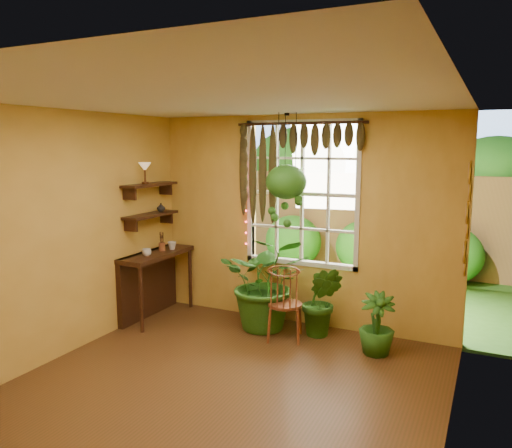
{
  "coord_description": "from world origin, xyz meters",
  "views": [
    {
      "loc": [
        2.22,
        -3.69,
        2.31
      ],
      "look_at": [
        -0.11,
        1.15,
        1.46
      ],
      "focal_mm": 35.0,
      "sensor_mm": 36.0,
      "label": 1
    }
  ],
  "objects": [
    {
      "name": "wall_back",
      "position": [
        0.0,
        2.25,
        1.35
      ],
      "size": [
        4.0,
        0.0,
        4.0
      ],
      "primitive_type": "plane",
      "rotation": [
        1.57,
        0.0,
        0.0
      ],
      "color": "gold",
      "rests_on": "floor"
    },
    {
      "name": "backyard",
      "position": [
        0.24,
        6.87,
        1.28
      ],
      "size": [
        14.0,
        10.0,
        12.0
      ],
      "color": "#285518",
      "rests_on": "ground"
    },
    {
      "name": "wall_left",
      "position": [
        -2.0,
        0.0,
        1.35
      ],
      "size": [
        0.0,
        4.5,
        4.5
      ],
      "primitive_type": "plane",
      "rotation": [
        1.57,
        0.0,
        1.57
      ],
      "color": "gold",
      "rests_on": "floor"
    },
    {
      "name": "cup_b",
      "position": [
        -1.72,
        1.84,
        0.95
      ],
      "size": [
        0.15,
        0.15,
        0.11
      ],
      "primitive_type": "imported",
      "rotation": [
        0.0,
        0.0,
        0.37
      ],
      "color": "beige",
      "rests_on": "counter_ledge"
    },
    {
      "name": "potted_plant_right",
      "position": [
        1.13,
        1.66,
        0.35
      ],
      "size": [
        0.5,
        0.5,
        0.7
      ],
      "primitive_type": "imported",
      "rotation": [
        0.0,
        0.0,
        0.35
      ],
      "color": "#1D4A13",
      "rests_on": "floor"
    },
    {
      "name": "hanging_basket",
      "position": [
        -0.09,
        1.97,
        1.85
      ],
      "size": [
        0.5,
        0.5,
        1.39
      ],
      "color": "black",
      "rests_on": "ceiling"
    },
    {
      "name": "ceiling",
      "position": [
        0.0,
        0.0,
        2.7
      ],
      "size": [
        4.5,
        4.5,
        0.0
      ],
      "primitive_type": "plane",
      "rotation": [
        3.14,
        0.0,
        0.0
      ],
      "color": "silver",
      "rests_on": "wall_back"
    },
    {
      "name": "counter_ledge",
      "position": [
        -1.91,
        1.6,
        0.55
      ],
      "size": [
        0.4,
        1.2,
        0.9
      ],
      "color": "#351D0E",
      "rests_on": "floor"
    },
    {
      "name": "shelf_lower",
      "position": [
        -1.88,
        1.6,
        1.4
      ],
      "size": [
        0.25,
        0.9,
        0.04
      ],
      "primitive_type": "cube",
      "color": "#351D0E",
      "rests_on": "wall_left"
    },
    {
      "name": "windsor_chair",
      "position": [
        0.05,
        1.61,
        0.31
      ],
      "size": [
        0.51,
        0.52,
        1.09
      ],
      "rotation": [
        0.0,
        0.0,
        0.29
      ],
      "color": "brown",
      "rests_on": "floor"
    },
    {
      "name": "shelf_vase",
      "position": [
        -1.87,
        1.82,
        1.48
      ],
      "size": [
        0.12,
        0.12,
        0.12
      ],
      "primitive_type": "imported",
      "rotation": [
        0.0,
        0.0,
        0.1
      ],
      "color": "#B2AD99",
      "rests_on": "shelf_lower"
    },
    {
      "name": "string_lights",
      "position": [
        -0.76,
        2.19,
        1.75
      ],
      "size": [
        0.03,
        0.03,
        1.54
      ],
      "primitive_type": null,
      "color": "#FF2633",
      "rests_on": "window"
    },
    {
      "name": "tiffany_lamp",
      "position": [
        -1.86,
        1.49,
        2.02
      ],
      "size": [
        0.17,
        0.17,
        0.28
      ],
      "color": "#512C17",
      "rests_on": "shelf_upper"
    },
    {
      "name": "floor",
      "position": [
        0.0,
        0.0,
        0.0
      ],
      "size": [
        4.5,
        4.5,
        0.0
      ],
      "primitive_type": "plane",
      "color": "#583219",
      "rests_on": "ground"
    },
    {
      "name": "valance_vine",
      "position": [
        -0.08,
        2.16,
        2.28
      ],
      "size": [
        1.7,
        0.12,
        1.1
      ],
      "color": "#351D0E",
      "rests_on": "window"
    },
    {
      "name": "window",
      "position": [
        0.0,
        2.28,
        1.7
      ],
      "size": [
        1.52,
        0.1,
        1.86
      ],
      "color": "silver",
      "rests_on": "wall_back"
    },
    {
      "name": "potted_plant_mid",
      "position": [
        0.41,
        1.91,
        0.44
      ],
      "size": [
        0.51,
        0.42,
        0.88
      ],
      "primitive_type": "imported",
      "rotation": [
        0.0,
        0.0,
        0.06
      ],
      "color": "#1D4A13",
      "rests_on": "floor"
    },
    {
      "name": "wall_right",
      "position": [
        2.0,
        0.0,
        1.35
      ],
      "size": [
        0.0,
        4.5,
        4.5
      ],
      "primitive_type": "plane",
      "rotation": [
        1.57,
        0.0,
        -1.57
      ],
      "color": "gold",
      "rests_on": "floor"
    },
    {
      "name": "potted_plant_left",
      "position": [
        -0.29,
        1.85,
        0.61
      ],
      "size": [
        1.33,
        1.23,
        1.23
      ],
      "primitive_type": "imported",
      "rotation": [
        0.0,
        0.0,
        0.29
      ],
      "color": "#1D4A13",
      "rests_on": "floor"
    },
    {
      "name": "shelf_upper",
      "position": [
        -1.88,
        1.6,
        1.8
      ],
      "size": [
        0.25,
        0.9,
        0.04
      ],
      "primitive_type": "cube",
      "color": "#351D0E",
      "rests_on": "wall_left"
    },
    {
      "name": "brush_jar",
      "position": [
        -1.8,
        1.72,
        1.03
      ],
      "size": [
        0.09,
        0.09,
        0.32
      ],
      "color": "brown",
      "rests_on": "counter_ledge"
    },
    {
      "name": "wall_plates",
      "position": [
        1.98,
        1.79,
        1.55
      ],
      "size": [
        0.04,
        0.32,
        1.1
      ],
      "primitive_type": null,
      "color": "beige",
      "rests_on": "wall_right"
    },
    {
      "name": "cup_a",
      "position": [
        -1.78,
        1.37,
        0.95
      ],
      "size": [
        0.13,
        0.13,
        0.09
      ],
      "primitive_type": "imported",
      "rotation": [
        0.0,
        0.0,
        0.14
      ],
      "color": "silver",
      "rests_on": "counter_ledge"
    }
  ]
}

